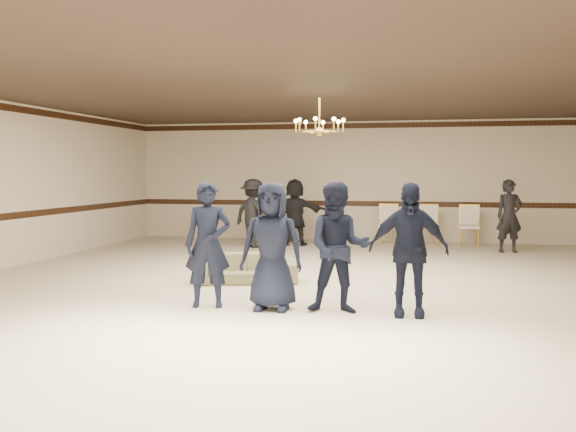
% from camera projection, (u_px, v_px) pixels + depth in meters
% --- Properties ---
extents(room, '(12.01, 14.01, 3.21)m').
position_uv_depth(room, '(309.00, 188.00, 10.25)').
color(room, '#BCAA91').
rests_on(room, ground).
extents(chair_rail, '(12.00, 0.02, 0.14)m').
position_uv_depth(chair_rail, '(354.00, 204.00, 17.11)').
color(chair_rail, '#311A0E').
rests_on(chair_rail, wall_back).
extents(crown_molding, '(12.00, 0.02, 0.14)m').
position_uv_depth(crown_molding, '(355.00, 126.00, 16.96)').
color(crown_molding, '#311A0E').
rests_on(crown_molding, wall_back).
extents(chandelier, '(0.94, 0.94, 0.89)m').
position_uv_depth(chandelier, '(319.00, 113.00, 11.13)').
color(chandelier, gold).
rests_on(chandelier, ceiling).
extents(boy_a, '(0.70, 0.53, 1.72)m').
position_uv_depth(boy_a, '(208.00, 245.00, 8.71)').
color(boy_a, black).
rests_on(boy_a, floor).
extents(boy_b, '(0.86, 0.57, 1.72)m').
position_uv_depth(boy_b, '(272.00, 246.00, 8.52)').
color(boy_b, black).
rests_on(boy_b, floor).
extents(boy_c, '(0.89, 0.72, 1.72)m').
position_uv_depth(boy_c, '(339.00, 248.00, 8.34)').
color(boy_c, black).
rests_on(boy_c, floor).
extents(boy_d, '(1.03, 0.47, 1.72)m').
position_uv_depth(boy_d, '(408.00, 249.00, 8.15)').
color(boy_d, black).
rests_on(boy_d, floor).
extents(settee, '(1.78, 1.08, 0.49)m').
position_uv_depth(settee, '(247.00, 268.00, 10.66)').
color(settee, '#7D7D53').
rests_on(settee, floor).
extents(adult_left, '(1.25, 1.04, 1.68)m').
position_uv_depth(adult_left, '(253.00, 213.00, 15.52)').
color(adult_left, black).
rests_on(adult_left, floor).
extents(adult_mid, '(1.60, 0.65, 1.68)m').
position_uv_depth(adult_mid, '(295.00, 212.00, 16.02)').
color(adult_mid, black).
rests_on(adult_mid, floor).
extents(adult_right, '(0.69, 0.54, 1.68)m').
position_uv_depth(adult_right, '(509.00, 216.00, 14.58)').
color(adult_right, black).
rests_on(adult_right, floor).
extents(banquet_chair_left, '(0.50, 0.50, 1.01)m').
position_uv_depth(banquet_chair_left, '(388.00, 225.00, 16.17)').
color(banquet_chair_left, beige).
rests_on(banquet_chair_left, floor).
extents(banquet_chair_mid, '(0.52, 0.52, 1.01)m').
position_uv_depth(banquet_chair_mid, '(428.00, 225.00, 15.97)').
color(banquet_chair_mid, beige).
rests_on(banquet_chair_mid, floor).
extents(banquet_chair_right, '(0.53, 0.53, 1.01)m').
position_uv_depth(banquet_chair_right, '(470.00, 226.00, 15.76)').
color(banquet_chair_right, beige).
rests_on(banquet_chair_right, floor).
extents(console_table, '(0.97, 0.42, 0.81)m').
position_uv_depth(console_table, '(275.00, 226.00, 16.99)').
color(console_table, black).
rests_on(console_table, floor).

